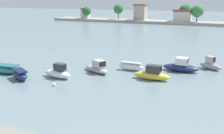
{
  "coord_description": "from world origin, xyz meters",
  "views": [
    {
      "loc": [
        22.45,
        -15.5,
        9.49
      ],
      "look_at": [
        8.99,
        15.51,
        0.48
      ],
      "focal_mm": 41.15,
      "sensor_mm": 36.0,
      "label": 1
    }
  ],
  "objects_px": {
    "mooring_buoy_3": "(54,84)",
    "mooring_buoy_4": "(55,48)",
    "moored_boat_4": "(97,68)",
    "moored_boat_8": "(210,65)",
    "moored_boat_2": "(20,75)",
    "moored_boat_1": "(3,69)",
    "moored_boat_5": "(131,66)",
    "moored_boat_7": "(181,66)",
    "moored_boat_3": "(58,73)",
    "moored_boat_6": "(152,74)"
  },
  "relations": [
    {
      "from": "moored_boat_5",
      "to": "moored_boat_3",
      "type": "bearing_deg",
      "value": -136.5
    },
    {
      "from": "moored_boat_6",
      "to": "mooring_buoy_4",
      "type": "relative_size",
      "value": 15.2
    },
    {
      "from": "moored_boat_2",
      "to": "mooring_buoy_4",
      "type": "height_order",
      "value": "moored_boat_2"
    },
    {
      "from": "moored_boat_6",
      "to": "moored_boat_4",
      "type": "bearing_deg",
      "value": 178.79
    },
    {
      "from": "mooring_buoy_3",
      "to": "mooring_buoy_4",
      "type": "relative_size",
      "value": 1.23
    },
    {
      "from": "mooring_buoy_3",
      "to": "moored_boat_4",
      "type": "bearing_deg",
      "value": 74.67
    },
    {
      "from": "mooring_buoy_3",
      "to": "moored_boat_5",
      "type": "bearing_deg",
      "value": 59.2
    },
    {
      "from": "mooring_buoy_3",
      "to": "mooring_buoy_4",
      "type": "distance_m",
      "value": 22.38
    },
    {
      "from": "moored_boat_5",
      "to": "moored_boat_6",
      "type": "distance_m",
      "value": 4.73
    },
    {
      "from": "moored_boat_4",
      "to": "mooring_buoy_3",
      "type": "height_order",
      "value": "moored_boat_4"
    },
    {
      "from": "moored_boat_4",
      "to": "moored_boat_6",
      "type": "relative_size",
      "value": 1.05
    },
    {
      "from": "moored_boat_7",
      "to": "mooring_buoy_4",
      "type": "height_order",
      "value": "moored_boat_7"
    },
    {
      "from": "moored_boat_4",
      "to": "mooring_buoy_3",
      "type": "xyz_separation_m",
      "value": [
        -1.89,
        -6.88,
        -0.43
      ]
    },
    {
      "from": "moored_boat_6",
      "to": "moored_boat_8",
      "type": "distance_m",
      "value": 9.99
    },
    {
      "from": "moored_boat_1",
      "to": "moored_boat_5",
      "type": "height_order",
      "value": "moored_boat_1"
    },
    {
      "from": "moored_boat_7",
      "to": "moored_boat_1",
      "type": "bearing_deg",
      "value": -153.01
    },
    {
      "from": "moored_boat_5",
      "to": "moored_boat_6",
      "type": "height_order",
      "value": "moored_boat_6"
    },
    {
      "from": "moored_boat_1",
      "to": "mooring_buoy_4",
      "type": "relative_size",
      "value": 18.42
    },
    {
      "from": "moored_boat_2",
      "to": "moored_boat_7",
      "type": "xyz_separation_m",
      "value": [
        17.3,
        11.45,
        0.09
      ]
    },
    {
      "from": "moored_boat_2",
      "to": "mooring_buoy_4",
      "type": "bearing_deg",
      "value": 143.06
    },
    {
      "from": "moored_boat_5",
      "to": "moored_boat_7",
      "type": "distance_m",
      "value": 6.69
    },
    {
      "from": "moored_boat_7",
      "to": "moored_boat_3",
      "type": "bearing_deg",
      "value": -144.55
    },
    {
      "from": "moored_boat_1",
      "to": "mooring_buoy_3",
      "type": "bearing_deg",
      "value": -13.5
    },
    {
      "from": "moored_boat_4",
      "to": "moored_boat_8",
      "type": "xyz_separation_m",
      "value": [
        13.76,
        7.63,
        0.01
      ]
    },
    {
      "from": "mooring_buoy_3",
      "to": "mooring_buoy_4",
      "type": "xyz_separation_m",
      "value": [
        -13.0,
        18.21,
        -0.03
      ]
    },
    {
      "from": "moored_boat_7",
      "to": "mooring_buoy_4",
      "type": "relative_size",
      "value": 16.17
    },
    {
      "from": "moored_boat_1",
      "to": "moored_boat_3",
      "type": "relative_size",
      "value": 1.31
    },
    {
      "from": "moored_boat_1",
      "to": "moored_boat_5",
      "type": "relative_size",
      "value": 1.54
    },
    {
      "from": "moored_boat_1",
      "to": "moored_boat_6",
      "type": "xyz_separation_m",
      "value": [
        18.72,
        5.0,
        0.11
      ]
    },
    {
      "from": "moored_boat_2",
      "to": "moored_boat_5",
      "type": "distance_m",
      "value": 14.35
    },
    {
      "from": "moored_boat_8",
      "to": "moored_boat_6",
      "type": "bearing_deg",
      "value": -97.21
    },
    {
      "from": "moored_boat_1",
      "to": "moored_boat_3",
      "type": "height_order",
      "value": "moored_boat_3"
    },
    {
      "from": "moored_boat_2",
      "to": "mooring_buoy_4",
      "type": "xyz_separation_m",
      "value": [
        -7.76,
        17.82,
        -0.43
      ]
    },
    {
      "from": "moored_boat_3",
      "to": "moored_boat_7",
      "type": "bearing_deg",
      "value": 41.79
    },
    {
      "from": "moored_boat_8",
      "to": "mooring_buoy_3",
      "type": "distance_m",
      "value": 21.35
    },
    {
      "from": "moored_boat_4",
      "to": "moored_boat_5",
      "type": "height_order",
      "value": "moored_boat_4"
    },
    {
      "from": "moored_boat_7",
      "to": "moored_boat_6",
      "type": "bearing_deg",
      "value": -115.29
    },
    {
      "from": "moored_boat_1",
      "to": "moored_boat_5",
      "type": "xyz_separation_m",
      "value": [
        15.02,
        7.94,
        -0.02
      ]
    },
    {
      "from": "moored_boat_4",
      "to": "moored_boat_6",
      "type": "distance_m",
      "value": 7.56
    },
    {
      "from": "moored_boat_1",
      "to": "moored_boat_6",
      "type": "distance_m",
      "value": 19.38
    },
    {
      "from": "moored_boat_6",
      "to": "moored_boat_8",
      "type": "bearing_deg",
      "value": 51.85
    },
    {
      "from": "moored_boat_1",
      "to": "mooring_buoy_3",
      "type": "xyz_separation_m",
      "value": [
        9.28,
        -1.69,
        -0.38
      ]
    },
    {
      "from": "moored_boat_6",
      "to": "mooring_buoy_4",
      "type": "distance_m",
      "value": 25.24
    },
    {
      "from": "moored_boat_7",
      "to": "mooring_buoy_4",
      "type": "xyz_separation_m",
      "value": [
        -25.06,
        6.36,
        -0.52
      ]
    },
    {
      "from": "moored_boat_4",
      "to": "mooring_buoy_3",
      "type": "bearing_deg",
      "value": -78.16
    },
    {
      "from": "moored_boat_2",
      "to": "moored_boat_3",
      "type": "xyz_separation_m",
      "value": [
        3.8,
        2.38,
        0.07
      ]
    },
    {
      "from": "moored_boat_2",
      "to": "moored_boat_4",
      "type": "distance_m",
      "value": 9.64
    },
    {
      "from": "moored_boat_3",
      "to": "moored_boat_2",
      "type": "bearing_deg",
      "value": -140.1
    },
    {
      "from": "moored_boat_8",
      "to": "mooring_buoy_4",
      "type": "distance_m",
      "value": 28.9
    },
    {
      "from": "moored_boat_3",
      "to": "moored_boat_4",
      "type": "height_order",
      "value": "moored_boat_3"
    }
  ]
}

